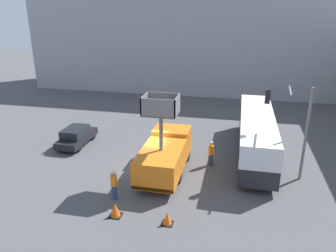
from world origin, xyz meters
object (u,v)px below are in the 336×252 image
object	(u,v)px
road_worker_near_truck	(114,184)
traffic_cone_mid_road	(115,210)
city_bus	(256,132)
road_worker_directing	(211,153)
utility_truck	(165,153)
parked_car_curbside	(76,136)
traffic_light_pole	(293,119)
traffic_cone_near_truck	(167,218)

from	to	relation	value
road_worker_near_truck	traffic_cone_mid_road	xyz separation A→B (m)	(0.66, -1.62, -0.60)
city_bus	road_worker_directing	distance (m)	4.20
utility_truck	parked_car_curbside	xyz separation A→B (m)	(-8.18, 3.18, -0.68)
traffic_light_pole	road_worker_directing	world-z (taller)	traffic_light_pole
traffic_cone_near_truck	city_bus	bearing A→B (deg)	64.91
utility_truck	traffic_cone_mid_road	distance (m)	5.75
city_bus	traffic_light_pole	size ratio (longest dim) A/B	1.99
traffic_cone_near_truck	road_worker_directing	bearing A→B (deg)	78.03
utility_truck	road_worker_directing	xyz separation A→B (m)	(2.93, 1.78, -0.50)
road_worker_directing	traffic_cone_near_truck	distance (m)	7.49
city_bus	road_worker_directing	size ratio (longest dim) A/B	6.59
traffic_cone_near_truck	parked_car_curbside	world-z (taller)	parked_car_curbside
road_worker_near_truck	parked_car_curbside	world-z (taller)	road_worker_near_truck
city_bus	traffic_light_pole	distance (m)	4.45
city_bus	traffic_cone_near_truck	distance (m)	11.10
road_worker_directing	traffic_cone_mid_road	xyz separation A→B (m)	(-4.44, -7.22, -0.57)
utility_truck	road_worker_directing	world-z (taller)	utility_truck
city_bus	traffic_cone_near_truck	world-z (taller)	city_bus
utility_truck	road_worker_near_truck	xyz separation A→B (m)	(-2.17, -3.82, -0.47)
parked_car_curbside	road_worker_near_truck	bearing A→B (deg)	-49.36
city_bus	parked_car_curbside	bearing A→B (deg)	98.03
utility_truck	road_worker_near_truck	size ratio (longest dim) A/B	3.47
road_worker_near_truck	parked_car_curbside	distance (m)	9.23
city_bus	road_worker_near_truck	world-z (taller)	city_bus
road_worker_directing	traffic_cone_mid_road	bearing A→B (deg)	-162.09
parked_car_curbside	traffic_cone_near_truck	bearing A→B (deg)	-42.27
utility_truck	traffic_light_pole	world-z (taller)	traffic_light_pole
road_worker_near_truck	traffic_light_pole	bearing A→B (deg)	98.95
road_worker_near_truck	road_worker_directing	size ratio (longest dim) A/B	1.03
utility_truck	city_bus	world-z (taller)	utility_truck
traffic_light_pole	road_worker_near_truck	xyz separation A→B (m)	(-10.14, -4.96, -3.13)
city_bus	traffic_cone_mid_road	distance (m)	12.53
traffic_light_pole	road_worker_directing	bearing A→B (deg)	172.76
utility_truck	road_worker_near_truck	world-z (taller)	utility_truck
road_worker_near_truck	traffic_cone_mid_road	world-z (taller)	road_worker_near_truck
utility_truck	city_bus	xyz separation A→B (m)	(6.05, 4.45, 0.39)
road_worker_directing	parked_car_curbside	size ratio (longest dim) A/B	0.44
utility_truck	road_worker_directing	bearing A→B (deg)	31.31
road_worker_directing	utility_truck	bearing A→B (deg)	170.80
traffic_light_pole	parked_car_curbside	xyz separation A→B (m)	(-16.15, 2.04, -3.35)
city_bus	utility_truck	bearing A→B (deg)	129.28
traffic_cone_near_truck	traffic_cone_mid_road	distance (m)	2.89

